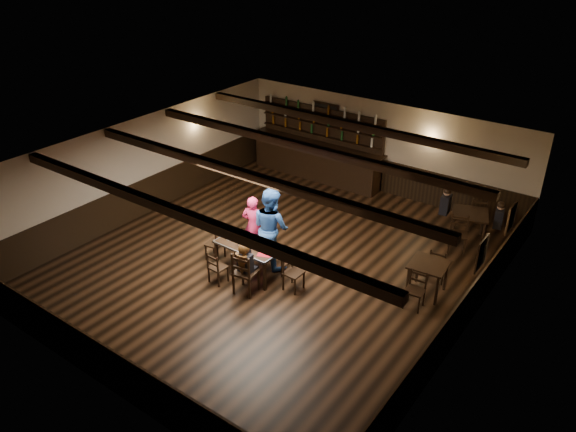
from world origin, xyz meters
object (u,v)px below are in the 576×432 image
Objects in this scene: cake at (232,236)px; woman_pink at (253,226)px; chair_near_left at (216,266)px; bar_counter at (317,155)px; chair_near_right at (243,271)px; dining_table at (249,248)px; man_blue at (271,227)px.

woman_pink is at bearing 85.41° from cake.
chair_near_left is 1.50m from woman_pink.
bar_counter is (-1.41, 6.23, 0.27)m from chair_near_left.
chair_near_right is 1.20m from cake.
dining_table is 0.86m from chair_near_left.
chair_near_left is 0.78m from chair_near_right.
chair_near_left is (-0.34, -0.75, -0.22)m from dining_table.
dining_table is at bearing 65.66° from chair_near_left.
cake is at bearing 177.05° from dining_table.
man_blue is at bearing -68.55° from bar_counter.
chair_near_right is at bearing -59.07° from dining_table.
dining_table is 0.35× the size of bar_counter.
woman_pink is 0.69m from cake.
dining_table is 1.53× the size of chair_near_right.
cake is at bearing 69.83° from woman_pink.
cake reaches higher than dining_table.
man_blue reaches higher than dining_table.
chair_near_right is 0.52× the size of man_blue.
man_blue is (0.50, 1.37, 0.52)m from chair_near_left.
woman_pink is at bearing 121.62° from chair_near_right.
chair_near_right is 0.66× the size of woman_pink.
bar_counter is at bearing 107.73° from dining_table.
chair_near_left is 0.87m from cake.
man_blue is at bearing 155.40° from woman_pink.
man_blue reaches higher than chair_near_left.
bar_counter is at bearing 102.74° from chair_near_left.
cake is 0.07× the size of bar_counter.
man_blue is at bearing 101.33° from chair_near_right.
chair_near_left is 0.76× the size of chair_near_right.
bar_counter is (-1.24, 5.45, -0.07)m from cake.
chair_near_left is at bearing -77.26° from bar_counter.
man_blue is at bearing 75.52° from dining_table.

